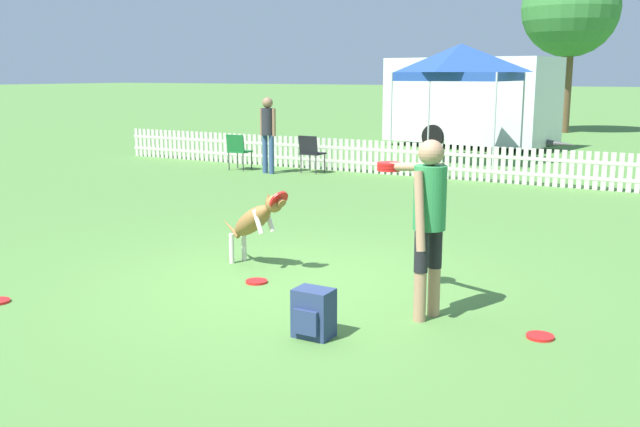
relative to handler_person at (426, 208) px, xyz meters
name	(u,v)px	position (x,y,z in m)	size (l,w,h in m)	color
ground_plane	(296,283)	(-1.52, 0.33, -0.98)	(240.00, 240.00, 0.00)	#4C7A38
handler_person	(426,208)	(0.00, 0.00, 0.00)	(0.85, 0.83, 1.57)	tan
leaping_dog	(256,219)	(-2.21, 0.63, -0.43)	(1.06, 0.46, 0.91)	olive
frisbee_near_handler	(257,281)	(-1.87, 0.14, -0.96)	(0.22, 0.22, 0.02)	red
frisbee_midfield	(540,336)	(1.02, -0.02, -0.96)	(0.22, 0.22, 0.02)	red
backpack_on_grass	(313,313)	(-0.60, -0.90, -0.78)	(0.31, 0.27, 0.40)	navy
picket_fence	(503,165)	(-1.52, 8.12, -0.62)	(19.29, 0.04, 0.71)	beige
folding_chair_blue_left	(311,151)	(-5.49, 7.49, -0.49)	(0.44, 0.46, 0.81)	#333338
folding_chair_center	(238,149)	(-7.14, 7.12, -0.50)	(0.46, 0.48, 0.80)	#333338
canopy_tent_secondary	(461,62)	(-3.33, 10.72, 1.39)	(2.46, 2.46, 2.79)	silver
spectator_standing	(268,128)	(-6.27, 7.01, 0.00)	(0.41, 0.27, 1.62)	#334C7A
equipment_trailer	(470,101)	(-4.27, 14.58, 0.37)	(5.60, 2.83, 2.55)	white
tree_left_grove	(571,9)	(-2.92, 21.31, 3.36)	(3.39, 3.39, 6.07)	brown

